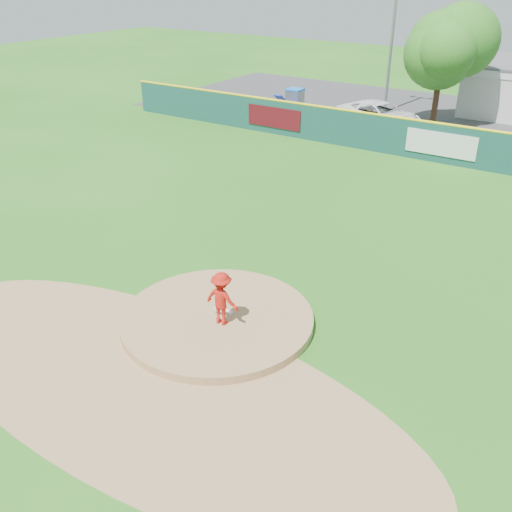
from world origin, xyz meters
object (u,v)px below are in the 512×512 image
Objects in this scene: playground_slide at (294,100)px; deciduous_tree at (443,50)px; van at (379,115)px; pitcher at (222,299)px; light_pole_left at (394,17)px.

deciduous_tree reaches higher than playground_slide.
van is 1.98× the size of playground_slide.
pitcher is 0.14× the size of light_pole_left.
van is 0.77× the size of deciduous_tree.
pitcher is at bearing -76.88° from light_pole_left.
playground_slide is at bearing -145.40° from light_pole_left.
pitcher is 28.37m from light_pole_left.
playground_slide is 0.39× the size of deciduous_tree.
playground_slide is at bearing 100.18° from van.
playground_slide is at bearing -66.35° from pitcher.
pitcher is 0.55× the size of playground_slide.
van is 6.96m from light_pole_left.
pitcher is 26.29m from playground_slide.
light_pole_left is (-4.00, 2.00, 1.50)m from deciduous_tree.
van is 5.14m from deciduous_tree.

